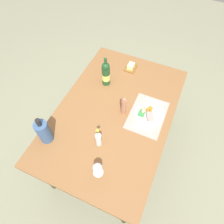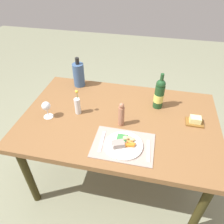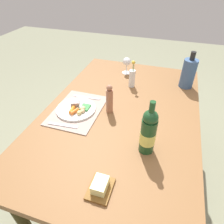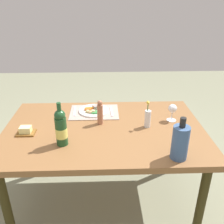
{
  "view_description": "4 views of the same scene",
  "coord_description": "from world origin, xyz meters",
  "px_view_note": "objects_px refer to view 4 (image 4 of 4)",
  "views": [
    {
      "loc": [
        -0.92,
        -0.38,
        2.21
      ],
      "look_at": [
        -0.07,
        -0.01,
        0.84
      ],
      "focal_mm": 32.07,
      "sensor_mm": 36.0,
      "label": 1
    },
    {
      "loc": [
        0.21,
        -1.24,
        1.82
      ],
      "look_at": [
        -0.04,
        -0.08,
        0.86
      ],
      "focal_mm": 34.12,
      "sensor_mm": 36.0,
      "label": 2
    },
    {
      "loc": [
        1.0,
        0.25,
        1.54
      ],
      "look_at": [
        0.1,
        -0.03,
        0.8
      ],
      "focal_mm": 31.54,
      "sensor_mm": 36.0,
      "label": 3
    },
    {
      "loc": [
        0.0,
        1.64,
        1.67
      ],
      "look_at": [
        -0.06,
        -0.08,
        0.84
      ],
      "focal_mm": 39.68,
      "sensor_mm": 36.0,
      "label": 4
    }
  ],
  "objects_px": {
    "fork": "(112,111)",
    "knife": "(75,111)",
    "dinner_plate": "(94,110)",
    "dining_table": "(104,136)",
    "butter_dish": "(26,131)",
    "wine_bottle": "(61,128)",
    "pepper_mill": "(100,113)",
    "cooler_bottle": "(180,142)",
    "flower_vase": "(148,118)",
    "wine_glass": "(173,109)"
  },
  "relations": [
    {
      "from": "dining_table",
      "to": "cooler_bottle",
      "type": "relative_size",
      "value": 5.43
    },
    {
      "from": "flower_vase",
      "to": "pepper_mill",
      "type": "height_order",
      "value": "flower_vase"
    },
    {
      "from": "fork",
      "to": "wine_bottle",
      "type": "xyz_separation_m",
      "value": [
        0.35,
        0.49,
        0.12
      ]
    },
    {
      "from": "dinner_plate",
      "to": "wine_glass",
      "type": "height_order",
      "value": "wine_glass"
    },
    {
      "from": "butter_dish",
      "to": "wine_glass",
      "type": "distance_m",
      "value": 1.12
    },
    {
      "from": "flower_vase",
      "to": "butter_dish",
      "type": "relative_size",
      "value": 1.65
    },
    {
      "from": "fork",
      "to": "pepper_mill",
      "type": "distance_m",
      "value": 0.24
    },
    {
      "from": "dining_table",
      "to": "fork",
      "type": "xyz_separation_m",
      "value": [
        -0.07,
        -0.28,
        0.08
      ]
    },
    {
      "from": "knife",
      "to": "flower_vase",
      "type": "xyz_separation_m",
      "value": [
        -0.58,
        0.28,
        0.07
      ]
    },
    {
      "from": "butter_dish",
      "to": "dinner_plate",
      "type": "bearing_deg",
      "value": -144.5
    },
    {
      "from": "fork",
      "to": "flower_vase",
      "type": "xyz_separation_m",
      "value": [
        -0.26,
        0.27,
        0.07
      ]
    },
    {
      "from": "cooler_bottle",
      "to": "pepper_mill",
      "type": "bearing_deg",
      "value": -43.73
    },
    {
      "from": "pepper_mill",
      "to": "fork",
      "type": "bearing_deg",
      "value": -114.88
    },
    {
      "from": "flower_vase",
      "to": "dining_table",
      "type": "bearing_deg",
      "value": 1.43
    },
    {
      "from": "knife",
      "to": "cooler_bottle",
      "type": "distance_m",
      "value": 0.99
    },
    {
      "from": "knife",
      "to": "flower_vase",
      "type": "height_order",
      "value": "flower_vase"
    },
    {
      "from": "dinner_plate",
      "to": "flower_vase",
      "type": "relative_size",
      "value": 1.19
    },
    {
      "from": "flower_vase",
      "to": "wine_glass",
      "type": "distance_m",
      "value": 0.23
    },
    {
      "from": "cooler_bottle",
      "to": "pepper_mill",
      "type": "height_order",
      "value": "cooler_bottle"
    },
    {
      "from": "butter_dish",
      "to": "wine_glass",
      "type": "height_order",
      "value": "wine_glass"
    },
    {
      "from": "fork",
      "to": "knife",
      "type": "bearing_deg",
      "value": -6.04
    },
    {
      "from": "knife",
      "to": "dinner_plate",
      "type": "bearing_deg",
      "value": 171.77
    },
    {
      "from": "knife",
      "to": "pepper_mill",
      "type": "xyz_separation_m",
      "value": [
        -0.22,
        0.22,
        0.09
      ]
    },
    {
      "from": "fork",
      "to": "knife",
      "type": "xyz_separation_m",
      "value": [
        0.32,
        -0.01,
        0.0
      ]
    },
    {
      "from": "dining_table",
      "to": "knife",
      "type": "bearing_deg",
      "value": -49.29
    },
    {
      "from": "fork",
      "to": "wine_glass",
      "type": "relative_size",
      "value": 1.39
    },
    {
      "from": "dining_table",
      "to": "butter_dish",
      "type": "bearing_deg",
      "value": 6.31
    },
    {
      "from": "dining_table",
      "to": "flower_vase",
      "type": "xyz_separation_m",
      "value": [
        -0.33,
        -0.01,
        0.15
      ]
    },
    {
      "from": "dinner_plate",
      "to": "pepper_mill",
      "type": "relative_size",
      "value": 1.3
    },
    {
      "from": "dining_table",
      "to": "wine_bottle",
      "type": "relative_size",
      "value": 4.96
    },
    {
      "from": "cooler_bottle",
      "to": "pepper_mill",
      "type": "xyz_separation_m",
      "value": [
        0.49,
        -0.46,
        -0.02
      ]
    },
    {
      "from": "dining_table",
      "to": "cooler_bottle",
      "type": "height_order",
      "value": "cooler_bottle"
    },
    {
      "from": "fork",
      "to": "flower_vase",
      "type": "height_order",
      "value": "flower_vase"
    },
    {
      "from": "flower_vase",
      "to": "wine_bottle",
      "type": "height_order",
      "value": "wine_bottle"
    },
    {
      "from": "wine_bottle",
      "to": "cooler_bottle",
      "type": "relative_size",
      "value": 1.1
    },
    {
      "from": "knife",
      "to": "wine_glass",
      "type": "distance_m",
      "value": 0.82
    },
    {
      "from": "butter_dish",
      "to": "wine_bottle",
      "type": "bearing_deg",
      "value": 152.59
    },
    {
      "from": "fork",
      "to": "cooler_bottle",
      "type": "relative_size",
      "value": 0.7
    },
    {
      "from": "dining_table",
      "to": "pepper_mill",
      "type": "distance_m",
      "value": 0.19
    },
    {
      "from": "fork",
      "to": "pepper_mill",
      "type": "xyz_separation_m",
      "value": [
        0.1,
        0.21,
        0.09
      ]
    },
    {
      "from": "dining_table",
      "to": "wine_glass",
      "type": "xyz_separation_m",
      "value": [
        -0.54,
        -0.1,
        0.17
      ]
    },
    {
      "from": "dining_table",
      "to": "wine_bottle",
      "type": "distance_m",
      "value": 0.4
    },
    {
      "from": "flower_vase",
      "to": "pepper_mill",
      "type": "relative_size",
      "value": 1.09
    },
    {
      "from": "fork",
      "to": "butter_dish",
      "type": "height_order",
      "value": "butter_dish"
    },
    {
      "from": "dinner_plate",
      "to": "wine_glass",
      "type": "xyz_separation_m",
      "value": [
        -0.63,
        0.18,
        0.08
      ]
    },
    {
      "from": "knife",
      "to": "wine_bottle",
      "type": "xyz_separation_m",
      "value": [
        0.03,
        0.5,
        0.12
      ]
    },
    {
      "from": "fork",
      "to": "butter_dish",
      "type": "xyz_separation_m",
      "value": [
        0.63,
        0.34,
        0.01
      ]
    },
    {
      "from": "flower_vase",
      "to": "cooler_bottle",
      "type": "xyz_separation_m",
      "value": [
        -0.13,
        0.4,
        0.04
      ]
    },
    {
      "from": "wine_glass",
      "to": "knife",
      "type": "bearing_deg",
      "value": -13.23
    },
    {
      "from": "dining_table",
      "to": "dinner_plate",
      "type": "distance_m",
      "value": 0.31
    }
  ]
}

